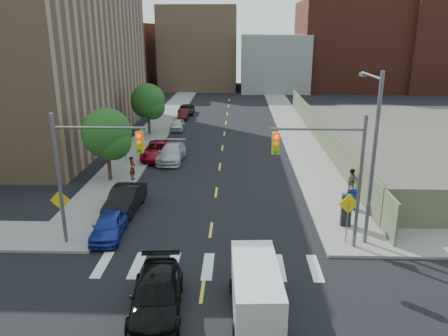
# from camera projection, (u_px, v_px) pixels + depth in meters

# --- Properties ---
(ground) EXTENTS (160.00, 160.00, 0.00)m
(ground) POSITION_uv_depth(u_px,v_px,m) (198.00, 319.00, 17.07)
(ground) COLOR black
(ground) RESTS_ON ground
(sidewalk_nw) EXTENTS (3.50, 73.00, 0.15)m
(sidewalk_nw) POSITION_uv_depth(u_px,v_px,m) (167.00, 116.00, 56.83)
(sidewalk_nw) COLOR gray
(sidewalk_nw) RESTS_ON ground
(sidewalk_ne) EXTENTS (3.50, 73.00, 0.15)m
(sidewalk_ne) POSITION_uv_depth(u_px,v_px,m) (287.00, 117.00, 56.35)
(sidewalk_ne) COLOR gray
(sidewalk_ne) RESTS_ON ground
(fence_north) EXTENTS (0.12, 44.00, 2.50)m
(fence_north) POSITION_uv_depth(u_px,v_px,m) (320.00, 131.00, 43.07)
(fence_north) COLOR #606647
(fence_north) RESTS_ON ground
(building_nw) EXTENTS (22.00, 30.00, 16.00)m
(building_nw) POSITION_uv_depth(u_px,v_px,m) (6.00, 59.00, 43.92)
(building_nw) COLOR #8C6B4C
(building_nw) RESTS_ON ground
(bg_bldg_west) EXTENTS (14.00, 18.00, 12.00)m
(bg_bldg_west) POSITION_uv_depth(u_px,v_px,m) (115.00, 57.00, 82.64)
(bg_bldg_west) COLOR #592319
(bg_bldg_west) RESTS_ON ground
(bg_bldg_midwest) EXTENTS (14.00, 16.00, 15.00)m
(bg_bldg_midwest) POSITION_uv_depth(u_px,v_px,m) (200.00, 48.00, 83.59)
(bg_bldg_midwest) COLOR #8C6B4C
(bg_bldg_midwest) RESTS_ON ground
(bg_bldg_center) EXTENTS (12.00, 16.00, 10.00)m
(bg_bldg_center) POSITION_uv_depth(u_px,v_px,m) (273.00, 62.00, 82.01)
(bg_bldg_center) COLOR gray
(bg_bldg_center) RESTS_ON ground
(bg_bldg_east) EXTENTS (18.00, 18.00, 16.00)m
(bg_bldg_east) POSITION_uv_depth(u_px,v_px,m) (347.00, 46.00, 82.57)
(bg_bldg_east) COLOR #592319
(bg_bldg_east) RESTS_ON ground
(bg_bldg_fareast) EXTENTS (14.00, 16.00, 18.00)m
(bg_bldg_fareast) POSITION_uv_depth(u_px,v_px,m) (438.00, 40.00, 79.87)
(bg_bldg_fareast) COLOR #592319
(bg_bldg_fareast) RESTS_ON ground
(signal_nw) EXTENTS (4.59, 0.30, 7.00)m
(signal_nw) POSITION_uv_depth(u_px,v_px,m) (87.00, 163.00, 21.60)
(signal_nw) COLOR #59595E
(signal_nw) RESTS_ON ground
(signal_ne) EXTENTS (4.59, 0.30, 7.00)m
(signal_ne) POSITION_uv_depth(u_px,v_px,m) (330.00, 165.00, 21.23)
(signal_ne) COLOR #59595E
(signal_ne) RESTS_ON ground
(streetlight_ne) EXTENTS (0.25, 3.70, 9.00)m
(streetlight_ne) POSITION_uv_depth(u_px,v_px,m) (372.00, 147.00, 21.81)
(streetlight_ne) COLOR #59595E
(streetlight_ne) RESTS_ON ground
(warn_sign_nw) EXTENTS (1.06, 0.06, 2.83)m
(warn_sign_nw) POSITION_uv_depth(u_px,v_px,m) (61.00, 206.00, 22.90)
(warn_sign_nw) COLOR #59595E
(warn_sign_nw) RESTS_ON ground
(warn_sign_ne) EXTENTS (1.06, 0.06, 2.83)m
(warn_sign_ne) POSITION_uv_depth(u_px,v_px,m) (348.00, 209.00, 22.44)
(warn_sign_ne) COLOR #59595E
(warn_sign_ne) RESTS_ON ground
(warn_sign_midwest) EXTENTS (1.06, 0.06, 2.83)m
(warn_sign_midwest) POSITION_uv_depth(u_px,v_px,m) (125.00, 142.00, 35.77)
(warn_sign_midwest) COLOR #59595E
(warn_sign_midwest) RESTS_ON ground
(tree_west_near) EXTENTS (3.66, 3.64, 5.52)m
(tree_west_near) POSITION_uv_depth(u_px,v_px,m) (107.00, 136.00, 31.56)
(tree_west_near) COLOR #332114
(tree_west_near) RESTS_ON ground
(tree_west_far) EXTENTS (3.66, 3.64, 5.52)m
(tree_west_far) POSITION_uv_depth(u_px,v_px,m) (148.00, 103.00, 45.85)
(tree_west_far) COLOR #332114
(tree_west_far) RESTS_ON ground
(parked_car_blue) EXTENTS (1.78, 3.97, 1.32)m
(parked_car_blue) POSITION_uv_depth(u_px,v_px,m) (109.00, 225.00, 23.71)
(parked_car_blue) COLOR navy
(parked_car_blue) RESTS_ON ground
(parked_car_black) EXTENTS (1.88, 4.72, 1.53)m
(parked_car_black) POSITION_uv_depth(u_px,v_px,m) (125.00, 199.00, 27.08)
(parked_car_black) COLOR black
(parked_car_black) RESTS_ON ground
(parked_car_red) EXTENTS (2.52, 5.31, 1.46)m
(parked_car_red) POSITION_uv_depth(u_px,v_px,m) (158.00, 150.00, 38.24)
(parked_car_red) COLOR maroon
(parked_car_red) RESTS_ON ground
(parked_car_silver) EXTENTS (2.23, 5.13, 1.47)m
(parked_car_silver) POSITION_uv_depth(u_px,v_px,m) (172.00, 153.00, 37.46)
(parked_car_silver) COLOR #B3B7BB
(parked_car_silver) RESTS_ON ground
(parked_car_white) EXTENTS (1.57, 3.68, 1.24)m
(parked_car_white) POSITION_uv_depth(u_px,v_px,m) (178.00, 125.00, 49.11)
(parked_car_white) COLOR #BBBBBB
(parked_car_white) RESTS_ON ground
(parked_car_maroon) EXTENTS (1.52, 3.77, 1.22)m
(parked_car_maroon) POSITION_uv_depth(u_px,v_px,m) (183.00, 114.00, 55.44)
(parked_car_maroon) COLOR #3C0D0C
(parked_car_maroon) RESTS_ON ground
(parked_car_grey) EXTENTS (2.24, 4.55, 1.24)m
(parked_car_grey) POSITION_uv_depth(u_px,v_px,m) (186.00, 109.00, 58.54)
(parked_car_grey) COLOR black
(parked_car_grey) RESTS_ON ground
(black_sedan) EXTENTS (2.44, 5.10, 1.43)m
(black_sedan) POSITION_uv_depth(u_px,v_px,m) (157.00, 295.00, 17.39)
(black_sedan) COLOR black
(black_sedan) RESTS_ON ground
(cargo_van) EXTENTS (2.12, 4.70, 2.11)m
(cargo_van) POSITION_uv_depth(u_px,v_px,m) (255.00, 288.00, 17.17)
(cargo_van) COLOR silver
(cargo_van) RESTS_ON ground
(mailbox) EXTENTS (0.68, 0.61, 1.35)m
(mailbox) POSITION_uv_depth(u_px,v_px,m) (352.00, 199.00, 27.03)
(mailbox) COLOR navy
(mailbox) RESTS_ON sidewalk_ne
(payphone) EXTENTS (0.59, 0.50, 1.85)m
(payphone) POSITION_uv_depth(u_px,v_px,m) (346.00, 210.00, 24.67)
(payphone) COLOR black
(payphone) RESTS_ON sidewalk_ne
(pedestrian_west) EXTENTS (0.45, 0.66, 1.78)m
(pedestrian_west) POSITION_uv_depth(u_px,v_px,m) (133.00, 168.00, 32.28)
(pedestrian_west) COLOR gray
(pedestrian_west) RESTS_ON sidewalk_nw
(pedestrian_east) EXTENTS (1.02, 0.91, 1.72)m
(pedestrian_east) POSITION_uv_depth(u_px,v_px,m) (351.00, 181.00, 29.65)
(pedestrian_east) COLOR gray
(pedestrian_east) RESTS_ON sidewalk_ne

